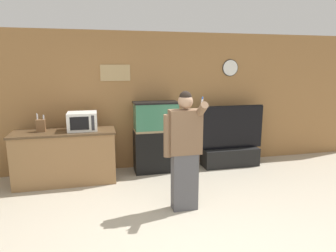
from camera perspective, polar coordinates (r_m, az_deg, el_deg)
name	(u,v)px	position (r m, az deg, el deg)	size (l,w,h in m)	color
ground_plane	(183,242)	(3.67, 2.83, -21.17)	(18.00, 18.00, 0.00)	#B2A893
wall_back_paneled	(144,101)	(5.80, -4.57, 4.73)	(10.00, 0.08, 2.60)	olive
counter_island	(66,157)	(5.40, -18.91, -5.59)	(1.68, 0.62, 0.90)	olive
microwave	(82,121)	(5.25, -15.99, 0.88)	(0.48, 0.40, 0.31)	white
knife_block	(41,125)	(5.38, -23.07, 0.11)	(0.14, 0.11, 0.31)	brown
aquarium_on_stand	(156,137)	(5.61, -2.31, -2.09)	(0.82, 0.41, 1.33)	black
tv_on_stand	(230,148)	(6.12, 11.77, -4.21)	(1.35, 0.40, 1.21)	black
person_standing	(184,149)	(4.07, 3.13, -4.48)	(0.52, 0.39, 1.65)	#515156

